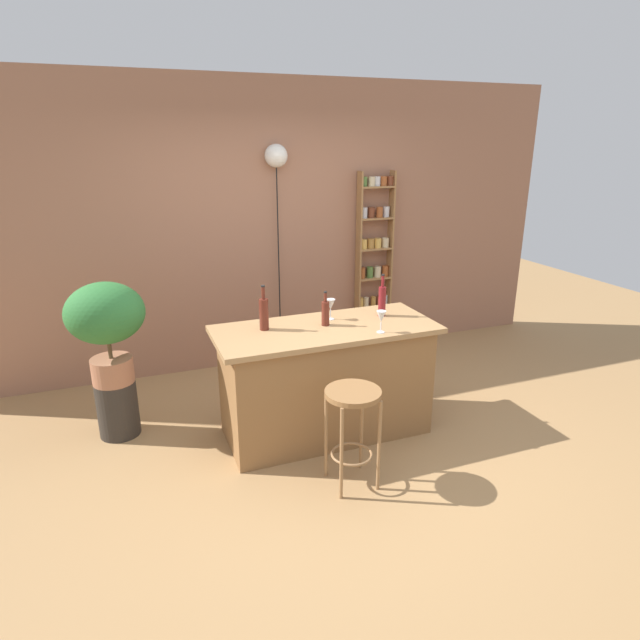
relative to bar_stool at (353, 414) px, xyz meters
The scene contains 13 objects.
ground 0.67m from the bar_stool, 77.69° to the left, with size 12.00×12.00×0.00m, color #A37A4C.
back_wall 2.51m from the bar_stool, 87.87° to the left, with size 6.40×0.10×2.80m, color #9E6B51.
kitchen_counter 0.71m from the bar_stool, 82.88° to the left, with size 1.69×0.72×0.89m.
bar_stool is the anchor object (origin of this frame).
spice_shelf 2.60m from the bar_stool, 60.64° to the left, with size 0.39×0.12×1.93m.
plant_stool 1.94m from the bar_stool, 139.30° to the left, with size 0.31×0.31×0.45m, color #2D2823.
potted_plant 1.97m from the bar_stool, 139.30° to the left, with size 0.58×0.52×0.79m.
bottle_soda_blue 0.88m from the bar_stool, 82.32° to the left, with size 0.06×0.06×0.27m.
bottle_sauce_amber 1.11m from the bar_stool, 52.60° to the left, with size 0.06×0.06×0.34m.
bottle_vinegar 1.02m from the bar_stool, 113.96° to the left, with size 0.07×0.07×0.34m.
wine_glass_left 0.78m from the bar_stool, 46.70° to the left, with size 0.07×0.07×0.16m.
wine_glass_center 1.00m from the bar_stool, 77.51° to the left, with size 0.07×0.07×0.16m.
pendant_globe_light 2.72m from the bar_stool, 85.13° to the left, with size 0.22×0.22×2.19m.
Camera 1 is at (-1.42, -3.27, 2.24)m, focal length 30.29 mm.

